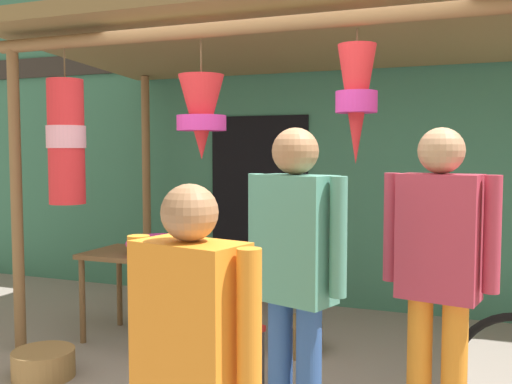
# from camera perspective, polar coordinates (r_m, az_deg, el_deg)

# --- Properties ---
(shop_facade) EXTENTS (12.92, 0.29, 4.29)m
(shop_facade) POSITION_cam_1_polar(r_m,az_deg,el_deg) (6.15, 8.67, 8.88)
(shop_facade) COLOR #387056
(shop_facade) RESTS_ON ground_plane
(market_stall_canopy) EXTENTS (4.83, 2.44, 2.69)m
(market_stall_canopy) POSITION_cam_1_polar(r_m,az_deg,el_deg) (4.64, 5.46, 13.41)
(market_stall_canopy) COLOR brown
(market_stall_canopy) RESTS_ON ground_plane
(display_table) EXTENTS (1.28, 0.64, 0.76)m
(display_table) POSITION_cam_1_polar(r_m,az_deg,el_deg) (5.00, -9.47, -6.97)
(display_table) COLOR brown
(display_table) RESTS_ON ground_plane
(flower_heap_on_table) EXTENTS (0.71, 0.50, 0.18)m
(flower_heap_on_table) POSITION_cam_1_polar(r_m,az_deg,el_deg) (4.88, -8.81, -5.13)
(flower_heap_on_table) COLOR #D13399
(flower_heap_on_table) RESTS_ON display_table
(folding_chair) EXTENTS (0.54, 0.54, 0.84)m
(folding_chair) POSITION_cam_1_polar(r_m,az_deg,el_deg) (4.02, -3.91, -12.11)
(folding_chair) COLOR #AD1E1E
(folding_chair) RESTS_ON ground_plane
(wicker_basket_by_table) EXTENTS (0.44, 0.44, 0.20)m
(wicker_basket_by_table) POSITION_cam_1_polar(r_m,az_deg,el_deg) (4.59, -20.18, -15.58)
(wicker_basket_by_table) COLOR olive
(wicker_basket_by_table) RESTS_ON ground_plane
(wicker_basket_spare) EXTENTS (0.44, 0.44, 0.25)m
(wicker_basket_spare) POSITION_cam_1_polar(r_m,az_deg,el_deg) (4.84, 3.92, -13.97)
(wicker_basket_spare) COLOR brown
(wicker_basket_spare) RESTS_ON ground_plane
(vendor_in_orange) EXTENTS (0.58, 0.31, 1.51)m
(vendor_in_orange) POSITION_cam_1_polar(r_m,az_deg,el_deg) (2.16, -6.43, -16.00)
(vendor_in_orange) COLOR #4C8E7A
(vendor_in_orange) RESTS_ON ground_plane
(customer_foreground) EXTENTS (0.58, 0.30, 1.74)m
(customer_foreground) POSITION_cam_1_polar(r_m,az_deg,el_deg) (3.14, 17.54, -6.87)
(customer_foreground) COLOR orange
(customer_foreground) RESTS_ON ground_plane
(passerby_at_right) EXTENTS (0.57, 0.34, 1.74)m
(passerby_at_right) POSITION_cam_1_polar(r_m,az_deg,el_deg) (2.96, 3.84, -7.41)
(passerby_at_right) COLOR #2D5193
(passerby_at_right) RESTS_ON ground_plane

